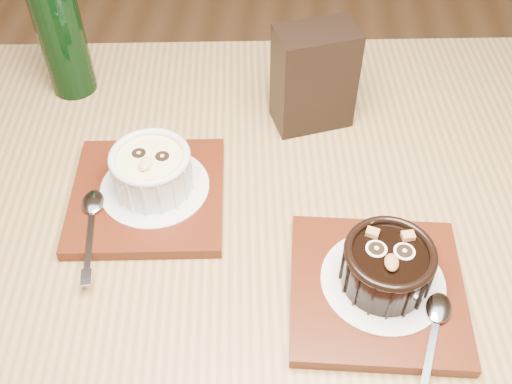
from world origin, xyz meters
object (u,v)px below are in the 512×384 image
at_px(ramekin_dark, 387,264).
at_px(tray_left, 148,195).
at_px(ramekin_white, 152,169).
at_px(condiment_stand, 314,78).
at_px(table, 249,286).
at_px(green_bottle, 61,33).
at_px(tray_right, 377,290).

bearing_deg(ramekin_dark, tray_left, 160.72).
distance_m(tray_left, ramekin_white, 0.04).
relative_size(ramekin_dark, condiment_stand, 0.66).
relative_size(table, ramekin_white, 13.55).
height_order(table, ramekin_white, ramekin_white).
bearing_deg(ramekin_white, table, -21.34).
relative_size(tray_left, condiment_stand, 1.29).
bearing_deg(green_bottle, table, -43.55).
distance_m(condiment_stand, green_bottle, 0.35).
relative_size(ramekin_white, ramekin_dark, 1.01).
height_order(tray_left, condiment_stand, condiment_stand).
xyz_separation_m(condiment_stand, green_bottle, (-0.34, 0.04, 0.02)).
relative_size(tray_right, ramekin_dark, 1.94).
bearing_deg(green_bottle, ramekin_dark, -36.77).
bearing_deg(ramekin_dark, tray_right, -130.93).
relative_size(table, tray_left, 7.09).
relative_size(tray_right, condiment_stand, 1.29).
xyz_separation_m(table, ramekin_dark, (0.15, -0.05, 0.14)).
xyz_separation_m(tray_left, green_bottle, (-0.15, 0.21, 0.08)).
distance_m(ramekin_dark, green_bottle, 0.53).
xyz_separation_m(tray_left, condiment_stand, (0.19, 0.16, 0.06)).
bearing_deg(tray_left, ramekin_dark, -21.47).
height_order(tray_left, green_bottle, green_bottle).
relative_size(table, condiment_stand, 9.11).
height_order(tray_right, ramekin_dark, ramekin_dark).
bearing_deg(condiment_stand, table, -106.93).
distance_m(table, tray_left, 0.17).
bearing_deg(ramekin_dark, condiment_stand, 108.60).
bearing_deg(ramekin_white, ramekin_dark, -17.34).
bearing_deg(table, tray_right, -22.67).
height_order(tray_left, ramekin_white, ramekin_white).
relative_size(table, ramekin_dark, 13.72).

